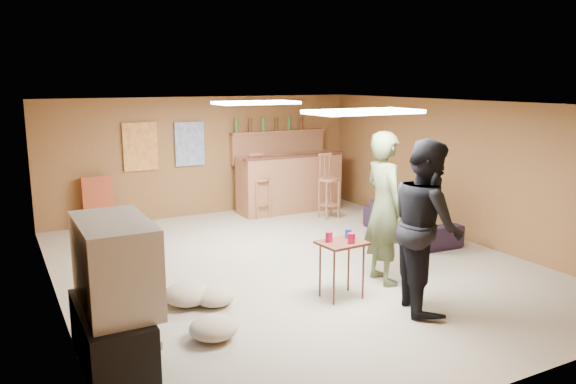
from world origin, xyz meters
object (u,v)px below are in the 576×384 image
person_black (427,225)px  bar_counter (289,183)px  person_olive (384,208)px  tray_table (341,270)px  sofa (410,221)px  tv_body (115,264)px

person_black → bar_counter: bearing=11.7°
person_olive → tray_table: size_ratio=2.80×
person_olive → person_black: bearing=177.9°
bar_counter → sofa: size_ratio=1.12×
tray_table → bar_counter: bearing=69.5°
sofa → bar_counter: bearing=22.9°
person_black → tray_table: size_ratio=2.79×
sofa → tv_body: bearing=115.0°
sofa → tray_table: bearing=128.4°
person_olive → tray_table: bearing=111.0°
tv_body → person_olive: (3.35, 0.48, 0.05)m
bar_counter → person_black: bearing=-100.7°
bar_counter → sofa: bearing=-71.1°
bar_counter → tray_table: (-1.57, -4.19, -0.21)m
tv_body → person_black: (3.24, -0.41, 0.05)m
sofa → tray_table: tray_table is taller
bar_counter → person_black: size_ratio=1.06×
bar_counter → sofa: (0.86, -2.53, -0.29)m
sofa → tray_table: size_ratio=2.62×
person_black → tv_body: bearing=105.1°
tv_body → sofa: 5.41m
tv_body → bar_counter: size_ratio=0.55×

